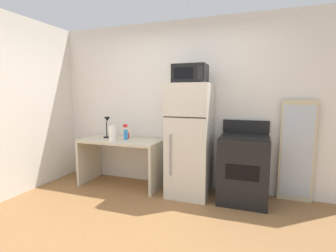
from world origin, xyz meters
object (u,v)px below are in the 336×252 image
at_px(refrigerator, 190,140).
at_px(oven_range, 243,168).
at_px(desk_lamp, 107,124).
at_px(paper_towel_roll, 112,133).
at_px(spray_bottle, 126,134).
at_px(coffee_mug, 127,135).
at_px(desk, 121,153).
at_px(leaning_mirror, 297,151).
at_px(microwave, 190,74).

distance_m(refrigerator, oven_range, 0.83).
distance_m(desk_lamp, paper_towel_roll, 0.34).
distance_m(spray_bottle, coffee_mug, 0.15).
relative_size(desk, leaning_mirror, 0.93).
bearing_deg(paper_towel_roll, desk_lamp, 137.05).
bearing_deg(desk, spray_bottle, 7.34).
height_order(desk, refrigerator, refrigerator).
relative_size(desk_lamp, spray_bottle, 1.42).
relative_size(desk_lamp, oven_range, 0.32).
height_order(paper_towel_roll, refrigerator, refrigerator).
xyz_separation_m(desk, paper_towel_roll, (-0.05, -0.17, 0.34)).
height_order(paper_towel_roll, leaning_mirror, leaning_mirror).
relative_size(spray_bottle, paper_towel_roll, 1.04).
bearing_deg(leaning_mirror, desk_lamp, -175.69).
xyz_separation_m(refrigerator, oven_range, (0.76, 0.01, -0.34)).
bearing_deg(microwave, coffee_mug, 171.68).
distance_m(desk, spray_bottle, 0.32).
xyz_separation_m(desk_lamp, oven_range, (2.18, -0.04, -0.52)).
bearing_deg(coffee_mug, desk_lamp, -163.64).
relative_size(spray_bottle, leaning_mirror, 0.18).
height_order(paper_towel_roll, oven_range, oven_range).
height_order(desk_lamp, microwave, microwave).
bearing_deg(spray_bottle, coffee_mug, 113.15).
height_order(spray_bottle, oven_range, oven_range).
xyz_separation_m(desk, oven_range, (1.89, 0.01, -0.07)).
xyz_separation_m(spray_bottle, microwave, (1.06, -0.03, 0.90)).
bearing_deg(leaning_mirror, spray_bottle, -174.12).
xyz_separation_m(desk_lamp, microwave, (1.43, -0.07, 0.76)).
relative_size(desk_lamp, leaning_mirror, 0.25).
distance_m(desk, refrigerator, 1.17).
xyz_separation_m(desk, refrigerator, (1.14, 0.00, 0.28)).
distance_m(desk, paper_towel_roll, 0.38).
distance_m(oven_range, leaning_mirror, 0.76).
bearing_deg(desk_lamp, oven_range, -1.05).
bearing_deg(microwave, desk, 179.00).
bearing_deg(refrigerator, desk_lamp, 177.98).
relative_size(paper_towel_roll, leaning_mirror, 0.17).
relative_size(desk, refrigerator, 0.80).
xyz_separation_m(desk_lamp, coffee_mug, (0.31, 0.09, -0.19)).
bearing_deg(microwave, paper_towel_roll, -172.91).
xyz_separation_m(paper_towel_roll, microwave, (1.19, 0.15, 0.88)).
bearing_deg(spray_bottle, refrigerator, -0.50).
bearing_deg(coffee_mug, desk, -99.48).
bearing_deg(spray_bottle, desk_lamp, 173.65).
distance_m(refrigerator, microwave, 0.94).
xyz_separation_m(spray_bottle, leaning_mirror, (2.49, 0.26, -0.15)).
bearing_deg(spray_bottle, leaning_mirror, 5.88).
relative_size(spray_bottle, oven_range, 0.23).
bearing_deg(refrigerator, desk, -179.94).
bearing_deg(spray_bottle, desk, -172.66).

